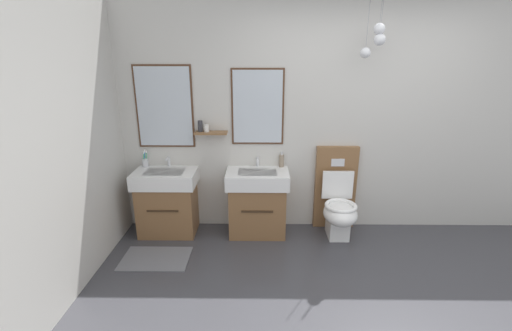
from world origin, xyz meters
The scene contains 11 objects.
ground_plane centered at (0.00, 0.00, -0.05)m, with size 6.70×4.75×0.10m, color #3D3D42.
wall_back centered at (-0.02, 1.71, 1.33)m, with size 5.50×0.41×2.65m.
wall_left centered at (-2.69, 0.00, 1.33)m, with size 0.12×3.55×2.65m, color beige.
bath_mat centered at (-2.12, 0.87, 0.01)m, with size 0.68×0.44×0.01m, color slate.
vanity_sink_left centered at (-2.12, 1.46, 0.39)m, with size 0.69×0.47×0.76m.
tap_on_left_sink centered at (-2.12, 1.63, 0.83)m, with size 0.03×0.13×0.11m.
vanity_sink_right centered at (-1.08, 1.46, 0.39)m, with size 0.69×0.47×0.76m.
tap_on_right_sink centered at (-1.08, 1.63, 0.83)m, with size 0.03×0.13×0.11m.
toilet centered at (-0.16, 1.45, 0.38)m, with size 0.48×0.62×1.00m.
toothbrush_cup centered at (-2.38, 1.61, 0.81)m, with size 0.07×0.07×0.20m.
soap_dispenser centered at (-0.81, 1.62, 0.83)m, with size 0.06×0.06×0.18m.
Camera 1 is at (-1.06, -2.15, 1.99)m, focal length 24.03 mm.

